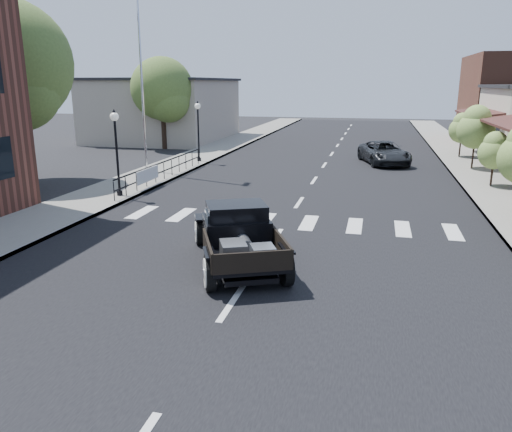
# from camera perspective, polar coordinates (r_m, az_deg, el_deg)

# --- Properties ---
(ground) EXTENTS (120.00, 120.00, 0.00)m
(ground) POSITION_cam_1_polar(r_m,az_deg,el_deg) (14.10, 0.64, -4.97)
(ground) COLOR black
(ground) RESTS_ON ground
(road) EXTENTS (14.00, 80.00, 0.02)m
(road) POSITION_cam_1_polar(r_m,az_deg,el_deg) (28.49, 7.40, 5.15)
(road) COLOR black
(road) RESTS_ON ground
(road_markings) EXTENTS (12.00, 60.00, 0.06)m
(road_markings) POSITION_cam_1_polar(r_m,az_deg,el_deg) (23.61, 6.06, 3.13)
(road_markings) COLOR silver
(road_markings) RESTS_ON ground
(sidewalk_left) EXTENTS (3.00, 80.00, 0.15)m
(sidewalk_left) POSITION_cam_1_polar(r_m,az_deg,el_deg) (30.55, -8.73, 5.88)
(sidewalk_left) COLOR gray
(sidewalk_left) RESTS_ON ground
(sidewalk_right) EXTENTS (3.00, 80.00, 0.15)m
(sidewalk_right) POSITION_cam_1_polar(r_m,az_deg,el_deg) (28.86, 24.46, 4.19)
(sidewalk_right) COLOR gray
(sidewalk_right) RESTS_ON ground
(low_building_left) EXTENTS (10.00, 12.00, 5.00)m
(low_building_left) POSITION_cam_1_polar(r_m,az_deg,el_deg) (44.74, -10.40, 11.77)
(low_building_left) COLOR #A9A08E
(low_building_left) RESTS_ON ground
(railing) EXTENTS (0.08, 10.00, 1.00)m
(railing) POSITION_cam_1_polar(r_m,az_deg,el_deg) (25.45, -10.49, 5.32)
(railing) COLOR black
(railing) RESTS_ON sidewalk_left
(banner) EXTENTS (0.04, 2.20, 0.60)m
(banner) POSITION_cam_1_polar(r_m,az_deg,el_deg) (23.67, -12.23, 4.02)
(banner) COLOR silver
(banner) RESTS_ON sidewalk_left
(lamp_post_b) EXTENTS (0.36, 0.36, 3.62)m
(lamp_post_b) POSITION_cam_1_polar(r_m,az_deg,el_deg) (21.85, -15.61, 6.93)
(lamp_post_b) COLOR black
(lamp_post_b) RESTS_ON sidewalk_left
(lamp_post_c) EXTENTS (0.36, 0.36, 3.62)m
(lamp_post_c) POSITION_cam_1_polar(r_m,az_deg,el_deg) (30.92, -6.60, 9.58)
(lamp_post_c) COLOR black
(lamp_post_c) RESTS_ON sidewalk_left
(flagpole) EXTENTS (0.12, 0.12, 12.61)m
(flagpole) POSITION_cam_1_polar(r_m,az_deg,el_deg) (27.77, -13.12, 18.01)
(flagpole) COLOR silver
(flagpole) RESTS_ON sidewalk_left
(big_tree_near) EXTENTS (5.89, 5.89, 8.65)m
(big_tree_near) POSITION_cam_1_polar(r_m,az_deg,el_deg) (26.93, -26.17, 12.46)
(big_tree_near) COLOR #486029
(big_tree_near) RESTS_ON ground
(big_tree_far) EXTENTS (4.55, 4.55, 6.69)m
(big_tree_far) POSITION_cam_1_polar(r_m,az_deg,el_deg) (38.21, -10.62, 12.53)
(big_tree_far) COLOR #486029
(big_tree_far) RESTS_ON ground
(small_tree_c) EXTENTS (1.46, 1.46, 2.43)m
(small_tree_c) POSITION_cam_1_polar(r_m,az_deg,el_deg) (25.72, 25.52, 5.83)
(small_tree_c) COLOR olive
(small_tree_c) RESTS_ON sidewalk_right
(small_tree_d) EXTENTS (2.02, 2.02, 3.37)m
(small_tree_d) POSITION_cam_1_polar(r_m,az_deg,el_deg) (30.68, 23.73, 8.17)
(small_tree_d) COLOR olive
(small_tree_d) RESTS_ON sidewalk_right
(small_tree_e) EXTENTS (1.63, 1.63, 2.71)m
(small_tree_e) POSITION_cam_1_polar(r_m,az_deg,el_deg) (35.34, 22.40, 8.50)
(small_tree_e) COLOR olive
(small_tree_e) RESTS_ON sidewalk_right
(hotrod_pickup) EXTENTS (4.08, 5.38, 1.69)m
(hotrod_pickup) POSITION_cam_1_polar(r_m,az_deg,el_deg) (13.49, -2.10, -2.13)
(hotrod_pickup) COLOR black
(hotrod_pickup) RESTS_ON ground
(second_car) EXTENTS (3.52, 5.31, 1.36)m
(second_car) POSITION_cam_1_polar(r_m,az_deg,el_deg) (31.60, 14.43, 6.99)
(second_car) COLOR black
(second_car) RESTS_ON ground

